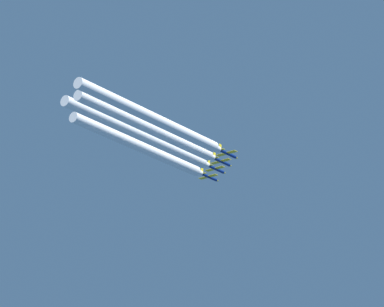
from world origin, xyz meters
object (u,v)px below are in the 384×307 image
object	(u,v)px
jet_fourth_echelon	(228,154)
jet_lead	(209,177)
jet_second_echelon	(216,169)
jet_third_echelon	(222,162)

from	to	relation	value
jet_fourth_echelon	jet_lead	bearing A→B (deg)	137.30
jet_lead	jet_second_echelon	world-z (taller)	jet_lead
jet_lead	jet_fourth_echelon	world-z (taller)	jet_lead
jet_lead	jet_third_echelon	xyz separation A→B (m)	(18.16, -16.62, -2.86)
jet_lead	jet_third_echelon	distance (m)	24.79
jet_fourth_echelon	jet_third_echelon	bearing A→B (deg)	136.78
jet_lead	jet_second_echelon	bearing A→B (deg)	-41.40
jet_second_echelon	jet_fourth_echelon	xyz separation A→B (m)	(17.21, -16.27, -2.82)
jet_second_echelon	jet_fourth_echelon	size ratio (longest dim) A/B	1.00
jet_third_echelon	jet_fourth_echelon	xyz separation A→B (m)	(8.36, -7.85, -1.22)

